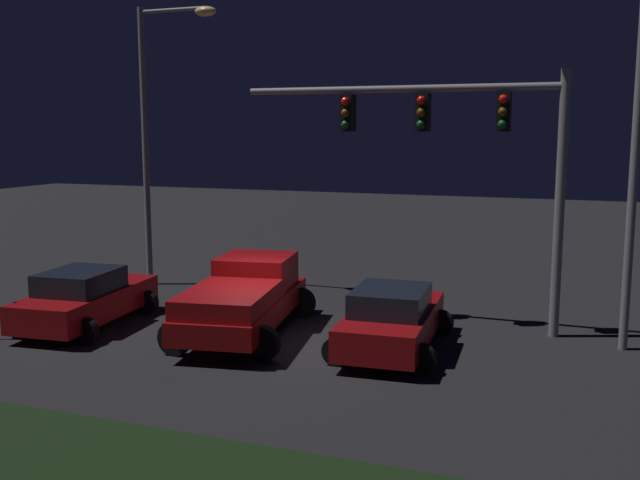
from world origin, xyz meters
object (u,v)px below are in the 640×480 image
object	(u,v)px
car_sedan	(85,298)
street_lamp_right	(611,106)
street_lamp_left	(158,115)
pickup_truck	(245,294)
car_sedan_far	(392,319)
traffic_signal_gantry	(460,137)

from	to	relation	value
car_sedan	street_lamp_right	size ratio (longest dim) A/B	0.51
street_lamp_left	pickup_truck	bearing A→B (deg)	-39.28
street_lamp_left	car_sedan	bearing A→B (deg)	-80.33
car_sedan	car_sedan_far	distance (m)	8.05
pickup_truck	street_lamp_left	bearing A→B (deg)	41.30
traffic_signal_gantry	car_sedan	bearing A→B (deg)	-160.19
traffic_signal_gantry	street_lamp_right	xyz separation A→B (m)	(3.46, -0.55, 0.70)
car_sedan_far	street_lamp_left	xyz separation A→B (m)	(-8.87, 4.27, 4.79)
traffic_signal_gantry	street_lamp_left	bearing A→B (deg)	169.90
pickup_truck	street_lamp_right	size ratio (longest dim) A/B	0.63
car_sedan	street_lamp_right	xyz separation A→B (m)	(12.49, 2.70, 4.86)
car_sedan	traffic_signal_gantry	xyz separation A→B (m)	(9.03, 3.25, 4.16)
pickup_truck	street_lamp_left	distance (m)	7.93
pickup_truck	street_lamp_right	bearing A→B (deg)	-87.14
street_lamp_left	street_lamp_right	size ratio (longest dim) A/B	0.99
pickup_truck	traffic_signal_gantry	xyz separation A→B (m)	(4.85, 2.36, 3.90)
car_sedan_far	traffic_signal_gantry	world-z (taller)	traffic_signal_gantry
street_lamp_left	street_lamp_right	bearing A→B (deg)	-9.83
car_sedan_far	car_sedan	bearing A→B (deg)	91.73
car_sedan_far	street_lamp_right	bearing A→B (deg)	-70.01
pickup_truck	car_sedan_far	distance (m)	3.84
pickup_truck	traffic_signal_gantry	world-z (taller)	traffic_signal_gantry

